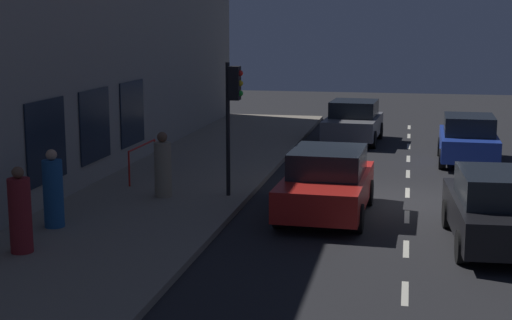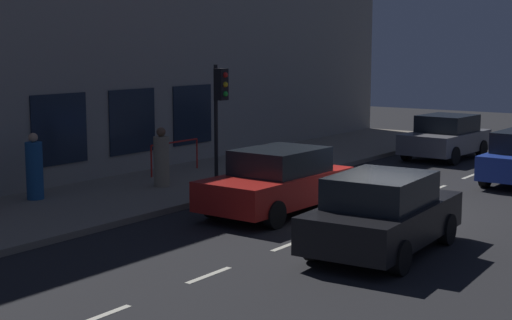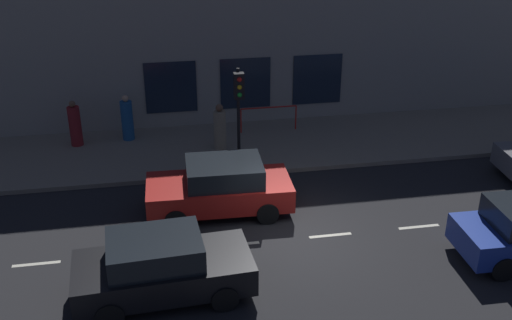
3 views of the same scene
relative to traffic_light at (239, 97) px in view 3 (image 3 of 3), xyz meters
name	(u,v)px [view 3 (image 3 of 3)]	position (x,y,z in m)	size (l,w,h in m)	color
ground_plane	(295,239)	(-4.38, -0.86, -2.65)	(60.00, 60.00, 0.00)	#232326
sidewalk	(255,146)	(1.87, -0.86, -2.58)	(4.50, 32.00, 0.15)	gray
building_facade	(244,18)	(4.42, -0.86, 1.52)	(0.65, 32.00, 8.37)	gray
lane_centre_line	(330,235)	(-4.38, -1.86, -2.65)	(0.12, 27.20, 0.01)	beige
traffic_light	(239,97)	(0.00, 0.00, 0.00)	(0.45, 0.32, 3.40)	black
parked_car_0	(220,187)	(-2.49, 0.94, -1.86)	(2.08, 4.24, 1.58)	red
parked_car_1	(161,267)	(-6.20, 2.78, -1.86)	(2.12, 4.21, 1.58)	black
pedestrian_0	(75,125)	(2.92, 5.52, -1.74)	(0.52, 0.52, 1.69)	maroon
pedestrian_1	(127,119)	(3.13, 3.68, -1.73)	(0.61, 0.61, 1.71)	#1E5189
pedestrian_2	(220,128)	(1.73, 0.44, -1.75)	(0.61, 0.61, 1.66)	gray
red_railing	(269,113)	(3.01, -1.57, -1.78)	(0.05, 2.17, 0.97)	red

